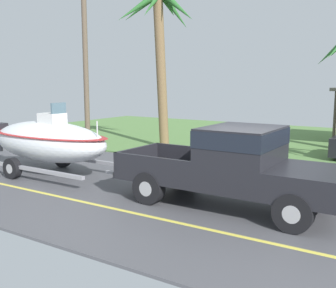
{
  "coord_description": "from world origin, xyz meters",
  "views": [
    {
      "loc": [
        3.51,
        -8.78,
        2.95
      ],
      "look_at": [
        -2.83,
        1.0,
        1.14
      ],
      "focal_mm": 43.46,
      "sensor_mm": 36.0,
      "label": 1
    }
  ],
  "objects_px": {
    "pickup_truck_towing": "(240,164)",
    "palm_tree_far_left": "(160,29)",
    "boat_on_trailer": "(48,141)",
    "utility_pole": "(85,46)"
  },
  "relations": [
    {
      "from": "pickup_truck_towing",
      "to": "palm_tree_far_left",
      "type": "xyz_separation_m",
      "value": [
        -6.27,
        6.03,
        4.06
      ]
    },
    {
      "from": "pickup_truck_towing",
      "to": "palm_tree_far_left",
      "type": "relative_size",
      "value": 0.79
    },
    {
      "from": "boat_on_trailer",
      "to": "utility_pole",
      "type": "relative_size",
      "value": 0.68
    },
    {
      "from": "boat_on_trailer",
      "to": "palm_tree_far_left",
      "type": "bearing_deg",
      "value": 87.73
    },
    {
      "from": "pickup_truck_towing",
      "to": "utility_pole",
      "type": "bearing_deg",
      "value": 151.7
    },
    {
      "from": "palm_tree_far_left",
      "to": "utility_pole",
      "type": "height_order",
      "value": "utility_pole"
    },
    {
      "from": "boat_on_trailer",
      "to": "palm_tree_far_left",
      "type": "xyz_separation_m",
      "value": [
        0.24,
        6.03,
        4.04
      ]
    },
    {
      "from": "pickup_truck_towing",
      "to": "palm_tree_far_left",
      "type": "bearing_deg",
      "value": 136.11
    },
    {
      "from": "palm_tree_far_left",
      "to": "boat_on_trailer",
      "type": "bearing_deg",
      "value": -92.27
    },
    {
      "from": "utility_pole",
      "to": "palm_tree_far_left",
      "type": "bearing_deg",
      "value": 9.86
    }
  ]
}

